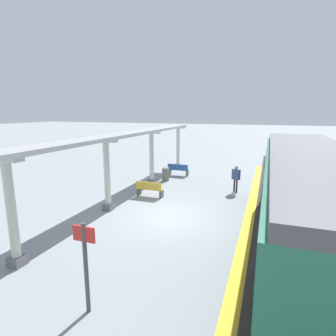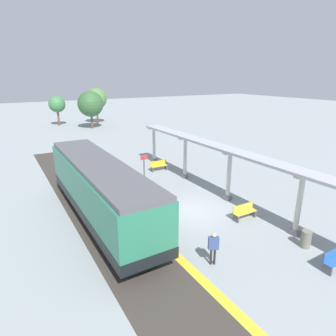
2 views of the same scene
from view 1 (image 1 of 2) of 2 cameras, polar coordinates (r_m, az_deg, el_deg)
ground_plane at (r=12.49m, az=0.54°, el=-9.99°), size 176.00×176.00×0.00m
tactile_edge_strip at (r=11.89m, az=16.01°, el=-11.59°), size 0.44×26.94×0.01m
trackbed at (r=11.94m, az=24.95°, el=-12.16°), size 3.20×38.94×0.01m
train_near_carriage at (r=9.60m, az=26.74°, el=-6.45°), size 2.65×12.48×3.48m
canopy_pillar_nearest at (r=22.73m, az=2.07°, el=4.31°), size 1.10×0.44×3.35m
canopy_pillar_second at (r=17.66m, az=-3.40°, el=2.17°), size 1.10×0.44×3.35m
canopy_pillar_third at (r=13.13m, az=-12.44°, el=-1.41°), size 1.10×0.44×3.35m
canopy_pillar_fourth at (r=9.38m, az=-29.54°, el=-7.96°), size 1.10×0.44×3.35m
canopy_beam at (r=12.95m, az=-12.50°, el=6.17°), size 1.20×21.94×0.16m
bench_near_end at (r=15.14m, az=-3.83°, el=-4.33°), size 1.51×0.46×0.86m
bench_mid_platform at (r=20.03m, az=2.10°, el=-0.35°), size 1.50×0.45×0.86m
trash_bin at (r=18.61m, az=-0.48°, el=-1.29°), size 0.48×0.48×0.87m
platform_info_sign at (r=6.81m, az=-16.64°, el=-17.64°), size 0.56×0.10×2.20m
passenger_waiting_near_edge at (r=16.22m, az=13.83°, el=-1.58°), size 0.50×0.40×1.58m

